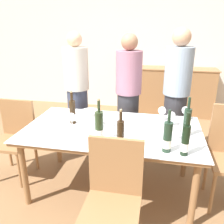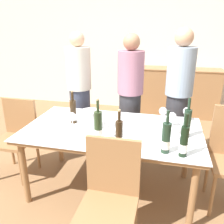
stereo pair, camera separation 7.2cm
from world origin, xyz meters
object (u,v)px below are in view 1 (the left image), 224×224
object	(u,v)px
wine_bottle_4	(121,135)
wine_glass_0	(162,111)
wine_glass_3	(113,125)
wine_glass_1	(186,111)
dining_table	(112,134)
wine_bottle_3	(187,123)
sideboard_cabinet	(171,91)
wine_bottle_0	(185,140)
person_guest_left	(128,99)
person_guest_right	(176,98)
ice_bucket	(90,119)
chair_near_front	(113,193)
wine_glass_4	(171,116)
wine_glass_5	(72,117)
person_host	(77,94)
wine_bottle_5	(99,128)
wine_glass_2	(178,130)
wine_bottle_1	(167,138)
chair_left_end	(15,134)
wine_bottle_2	(73,112)

from	to	relation	value
wine_bottle_4	wine_glass_0	size ratio (longest dim) A/B	2.15
wine_glass_0	wine_glass_3	xyz separation A→B (m)	(-0.46, -0.42, -0.02)
wine_glass_1	dining_table	bearing A→B (deg)	-152.28
wine_bottle_3	wine_glass_0	distance (m)	0.41
sideboard_cabinet	wine_bottle_0	distance (m)	2.98
person_guest_left	person_guest_right	world-z (taller)	person_guest_right
ice_bucket	wine_glass_1	bearing A→B (deg)	23.74
wine_bottle_3	chair_near_front	world-z (taller)	wine_bottle_3
wine_glass_4	wine_bottle_0	bearing A→B (deg)	-81.60
wine_glass_1	wine_glass_5	bearing A→B (deg)	-160.07
wine_bottle_3	person_host	size ratio (longest dim) A/B	0.23
wine_glass_1	wine_bottle_5	bearing A→B (deg)	-139.66
wine_glass_3	wine_glass_5	world-z (taller)	wine_glass_5
wine_bottle_4	wine_glass_2	world-z (taller)	wine_bottle_4
wine_bottle_4	wine_glass_5	bearing A→B (deg)	149.23
wine_bottle_4	person_host	size ratio (longest dim) A/B	0.21
wine_glass_4	person_guest_left	bearing A→B (deg)	133.31
ice_bucket	wine_glass_4	world-z (taller)	ice_bucket
wine_bottle_1	person_guest_left	distance (m)	1.22
ice_bucket	chair_left_end	xyz separation A→B (m)	(-0.97, 0.12, -0.31)
wine_bottle_2	wine_bottle_5	world-z (taller)	wine_bottle_5
dining_table	chair_near_front	distance (m)	0.75
wine_glass_4	person_guest_right	size ratio (longest dim) A/B	0.09
wine_glass_3	chair_near_front	size ratio (longest dim) A/B	0.14
wine_glass_1	chair_left_end	distance (m)	1.98
wine_bottle_3	wine_glass_1	world-z (taller)	wine_bottle_3
wine_glass_5	person_host	bearing A→B (deg)	105.66
wine_bottle_5	wine_glass_0	distance (m)	0.82
wine_bottle_4	person_host	world-z (taller)	person_host
wine_glass_2	wine_bottle_3	bearing A→B (deg)	50.19
wine_glass_2	chair_left_end	world-z (taller)	chair_left_end
wine_bottle_4	wine_glass_4	world-z (taller)	wine_bottle_4
wine_bottle_2	person_host	distance (m)	0.79
dining_table	wine_bottle_1	bearing A→B (deg)	-33.62
ice_bucket	wine_glass_5	bearing A→B (deg)	179.38
person_guest_left	wine_glass_4	bearing A→B (deg)	-46.69
wine_glass_0	person_guest_right	bearing A→B (deg)	70.81
wine_bottle_0	wine_glass_3	bearing A→B (deg)	156.06
ice_bucket	person_guest_left	size ratio (longest dim) A/B	0.12
sideboard_cabinet	chair_left_end	world-z (taller)	sideboard_cabinet
wine_bottle_3	wine_glass_3	bearing A→B (deg)	-173.23
person_host	wine_glass_0	bearing A→B (deg)	-23.66
wine_glass_0	wine_bottle_0	bearing A→B (deg)	-75.36
dining_table	wine_bottle_5	distance (m)	0.36
wine_bottle_1	wine_glass_4	distance (m)	0.56
wine_bottle_0	wine_glass_5	distance (m)	1.15
wine_bottle_0	wine_glass_4	distance (m)	0.60
person_host	wine_glass_3	bearing A→B (deg)	-53.34
person_guest_left	wine_bottle_0	bearing A→B (deg)	-61.86
wine_bottle_1	chair_near_front	size ratio (longest dim) A/B	0.39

